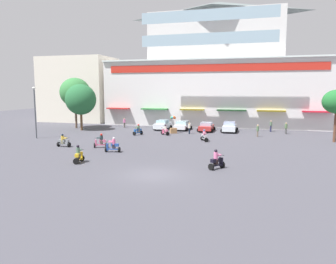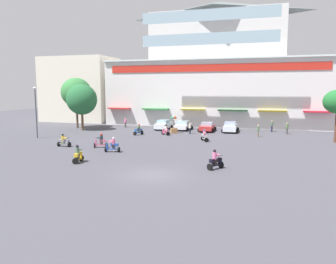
% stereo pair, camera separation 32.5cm
% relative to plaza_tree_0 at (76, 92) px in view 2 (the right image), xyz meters
% --- Properties ---
extents(ground_plane, '(128.00, 128.00, 0.00)m').
position_rel_plaza_tree_0_xyz_m(ground_plane, '(20.83, -10.96, -5.72)').
color(ground_plane, '#44444C').
extents(colonial_building, '(37.61, 17.61, 21.38)m').
position_rel_plaza_tree_0_xyz_m(colonial_building, '(20.83, 12.44, 3.38)').
color(colonial_building, silver).
rests_on(colonial_building, ground).
extents(flank_building_left, '(13.39, 9.04, 12.33)m').
position_rel_plaza_tree_0_xyz_m(flank_building_left, '(-5.89, 11.16, 0.44)').
color(flank_building_left, silver).
rests_on(flank_building_left, ground).
extents(plaza_tree_0, '(4.69, 4.96, 8.04)m').
position_rel_plaza_tree_0_xyz_m(plaza_tree_0, '(0.00, 0.00, 0.00)').
color(plaza_tree_0, brown).
rests_on(plaza_tree_0, ground).
extents(plaza_tree_2, '(4.76, 4.05, 7.02)m').
position_rel_plaza_tree_0_xyz_m(plaza_tree_2, '(2.31, -2.33, -1.04)').
color(plaza_tree_2, brown).
rests_on(plaza_tree_2, ground).
extents(parked_car_0, '(2.39, 4.28, 1.50)m').
position_rel_plaza_tree_0_xyz_m(parked_car_0, '(13.99, 1.83, -4.96)').
color(parked_car_0, white).
rests_on(parked_car_0, ground).
extents(parked_car_1, '(2.61, 3.94, 1.41)m').
position_rel_plaza_tree_0_xyz_m(parked_car_1, '(17.13, 2.00, -5.01)').
color(parked_car_1, white).
rests_on(parked_car_1, ground).
extents(parked_car_2, '(2.44, 3.99, 1.37)m').
position_rel_plaza_tree_0_xyz_m(parked_car_2, '(20.88, 1.45, -5.02)').
color(parked_car_2, '#B8302E').
rests_on(parked_car_2, ground).
extents(parked_car_3, '(2.44, 4.03, 1.53)m').
position_rel_plaza_tree_0_xyz_m(parked_car_3, '(24.27, 1.52, -4.95)').
color(parked_car_3, white).
rests_on(parked_car_3, ground).
extents(scooter_rider_0, '(1.46, 0.53, 1.42)m').
position_rel_plaza_tree_0_xyz_m(scooter_rider_0, '(7.86, -15.57, -5.14)').
color(scooter_rider_0, black).
rests_on(scooter_rider_0, ground).
extents(scooter_rider_1, '(1.54, 0.72, 1.51)m').
position_rel_plaza_tree_0_xyz_m(scooter_rider_1, '(14.30, -16.90, -5.09)').
color(scooter_rider_1, black).
rests_on(scooter_rider_1, ground).
extents(scooter_rider_2, '(1.45, 0.97, 1.53)m').
position_rel_plaza_tree_0_xyz_m(scooter_rider_2, '(11.97, -14.96, -5.09)').
color(scooter_rider_2, black).
rests_on(scooter_rider_2, ground).
extents(scooter_rider_3, '(1.42, 1.38, 1.49)m').
position_rel_plaza_tree_0_xyz_m(scooter_rider_3, '(16.05, -3.96, -5.12)').
color(scooter_rider_3, black).
rests_on(scooter_rider_3, ground).
extents(scooter_rider_4, '(0.77, 1.48, 1.56)m').
position_rel_plaza_tree_0_xyz_m(scooter_rider_4, '(13.49, -21.92, -5.08)').
color(scooter_rider_4, black).
rests_on(scooter_rider_4, ground).
extents(scooter_rider_5, '(1.24, 1.44, 1.58)m').
position_rel_plaza_tree_0_xyz_m(scooter_rider_5, '(25.03, -21.00, -5.07)').
color(scooter_rider_5, black).
rests_on(scooter_rider_5, ground).
extents(scooter_rider_6, '(1.16, 1.54, 1.43)m').
position_rel_plaza_tree_0_xyz_m(scooter_rider_6, '(22.01, -7.73, -5.14)').
color(scooter_rider_6, black).
rests_on(scooter_rider_6, ground).
extents(scooter_rider_7, '(1.14, 1.49, 1.50)m').
position_rel_plaza_tree_0_xyz_m(scooter_rider_7, '(12.40, -4.81, -5.10)').
color(scooter_rider_7, black).
rests_on(scooter_rider_7, ground).
extents(pedestrian_0, '(0.52, 0.52, 1.61)m').
position_rel_plaza_tree_0_xyz_m(pedestrian_0, '(32.05, 1.52, -4.82)').
color(pedestrian_0, '#4B4B4D').
rests_on(pedestrian_0, ground).
extents(pedestrian_1, '(0.54, 0.54, 1.58)m').
position_rel_plaza_tree_0_xyz_m(pedestrian_1, '(7.25, 2.64, -4.84)').
color(pedestrian_1, '#4D4741').
rests_on(pedestrian_1, ground).
extents(pedestrian_2, '(0.50, 0.50, 1.69)m').
position_rel_plaza_tree_0_xyz_m(pedestrian_2, '(30.10, 3.43, -4.76)').
color(pedestrian_2, '#222346').
rests_on(pedestrian_2, ground).
extents(pedestrian_3, '(0.42, 0.42, 1.57)m').
position_rel_plaza_tree_0_xyz_m(pedestrian_3, '(18.98, -1.85, -4.82)').
color(pedestrian_3, black).
rests_on(pedestrian_3, ground).
extents(pedestrian_4, '(0.35, 0.35, 1.63)m').
position_rel_plaza_tree_0_xyz_m(pedestrian_4, '(28.21, -2.35, -4.78)').
color(pedestrian_4, '#716151').
rests_on(pedestrian_4, ground).
extents(streetlamp_near, '(0.40, 0.40, 6.51)m').
position_rel_plaza_tree_0_xyz_m(streetlamp_near, '(0.95, -11.07, -1.91)').
color(streetlamp_near, '#474C51').
rests_on(streetlamp_near, ground).
extents(balloon_vendor_cart, '(1.08, 0.98, 2.53)m').
position_rel_plaza_tree_0_xyz_m(balloon_vendor_cart, '(16.67, -1.96, -4.53)').
color(balloon_vendor_cart, '#A5774A').
rests_on(balloon_vendor_cart, ground).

